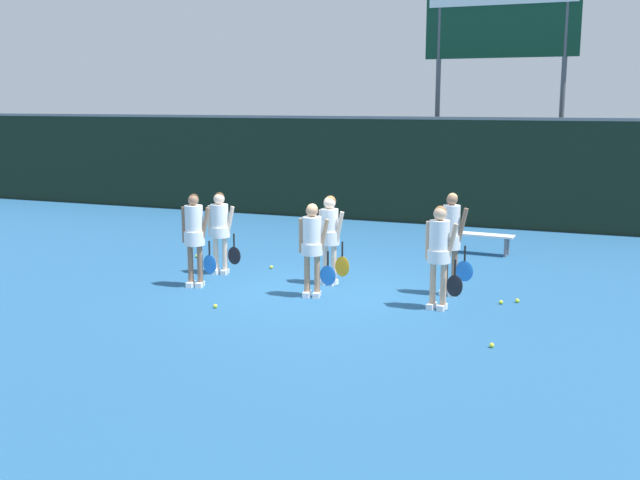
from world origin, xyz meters
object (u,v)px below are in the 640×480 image
(player_0, at_px, (195,233))
(tennis_ball_0, at_px, (197,256))
(player_2, at_px, (439,248))
(tennis_ball_3, at_px, (501,302))
(player_1, at_px, (312,242))
(tennis_ball_5, at_px, (215,306))
(scoreboard, at_px, (501,42))
(tennis_ball_4, at_px, (517,301))
(player_4, at_px, (330,232))
(tennis_ball_2, at_px, (271,267))
(bench_courtside, at_px, (477,236))
(player_3, at_px, (220,226))
(player_5, at_px, (451,236))
(tennis_ball_1, at_px, (492,345))

(player_0, distance_m, tennis_ball_0, 2.78)
(player_2, distance_m, tennis_ball_3, 1.50)
(player_1, relative_size, tennis_ball_5, 23.98)
(scoreboard, height_order, tennis_ball_4, scoreboard)
(player_1, height_order, player_4, player_4)
(player_1, height_order, tennis_ball_2, player_1)
(bench_courtside, bearing_deg, scoreboard, 99.55)
(player_3, distance_m, player_5, 4.52)
(player_2, relative_size, player_3, 1.05)
(player_1, distance_m, tennis_ball_0, 4.26)
(player_1, height_order, player_5, player_5)
(bench_courtside, xyz_separation_m, player_1, (-1.99, -4.81, 0.57))
(tennis_ball_2, relative_size, tennis_ball_4, 0.97)
(tennis_ball_2, bearing_deg, player_3, -134.50)
(scoreboard, height_order, tennis_ball_3, scoreboard)
(player_0, xyz_separation_m, tennis_ball_4, (5.61, 1.00, -0.97))
(bench_courtside, distance_m, tennis_ball_0, 6.19)
(scoreboard, relative_size, tennis_ball_5, 93.51)
(tennis_ball_0, bearing_deg, tennis_ball_3, -12.12)
(scoreboard, distance_m, player_1, 11.21)
(scoreboard, relative_size, tennis_ball_4, 88.91)
(player_0, height_order, tennis_ball_1, player_0)
(player_1, xyz_separation_m, tennis_ball_1, (3.33, -1.63, -0.92))
(tennis_ball_0, distance_m, tennis_ball_4, 7.05)
(player_0, relative_size, tennis_ball_3, 25.62)
(scoreboard, bearing_deg, tennis_ball_4, -78.96)
(tennis_ball_3, distance_m, tennis_ball_4, 0.31)
(tennis_ball_1, bearing_deg, tennis_ball_0, 151.36)
(bench_courtside, relative_size, player_1, 1.01)
(player_2, relative_size, tennis_ball_4, 23.81)
(tennis_ball_3, bearing_deg, player_4, 175.23)
(tennis_ball_0, relative_size, tennis_ball_1, 1.04)
(player_0, bearing_deg, player_2, -9.59)
(bench_courtside, height_order, player_1, player_1)
(tennis_ball_1, height_order, tennis_ball_3, tennis_ball_1)
(bench_courtside, height_order, player_3, player_3)
(player_3, bearing_deg, tennis_ball_3, -11.78)
(player_5, relative_size, tennis_ball_4, 25.15)
(player_0, bearing_deg, tennis_ball_0, 108.96)
(tennis_ball_1, bearing_deg, player_0, 164.77)
(tennis_ball_2, bearing_deg, tennis_ball_3, -12.17)
(player_1, height_order, tennis_ball_4, player_1)
(tennis_ball_0, distance_m, tennis_ball_3, 6.85)
(tennis_ball_1, bearing_deg, player_2, 124.14)
(player_4, bearing_deg, tennis_ball_2, 164.23)
(player_1, height_order, tennis_ball_5, player_1)
(player_0, bearing_deg, player_5, 2.59)
(tennis_ball_3, height_order, tennis_ball_4, tennis_ball_4)
(player_4, height_order, tennis_ball_5, player_4)
(tennis_ball_0, height_order, tennis_ball_2, tennis_ball_0)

